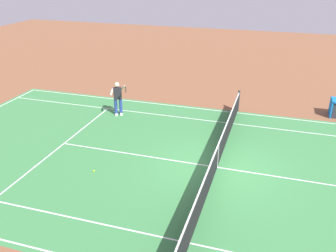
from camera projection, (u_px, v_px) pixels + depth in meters
ground_plane at (217, 167)px, 13.23m from camera, size 60.00×60.00×0.00m
court_slab at (217, 167)px, 13.23m from camera, size 24.20×11.40×0.00m
court_line_markings at (217, 167)px, 13.23m from camera, size 23.85×11.05×0.01m
tennis_net at (218, 156)px, 13.03m from camera, size 0.10×11.70×1.08m
tennis_player_near at (118, 97)px, 17.42m from camera, size 1.00×0.86×1.70m
tennis_ball at (94, 171)px, 12.94m from camera, size 0.07×0.07×0.07m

